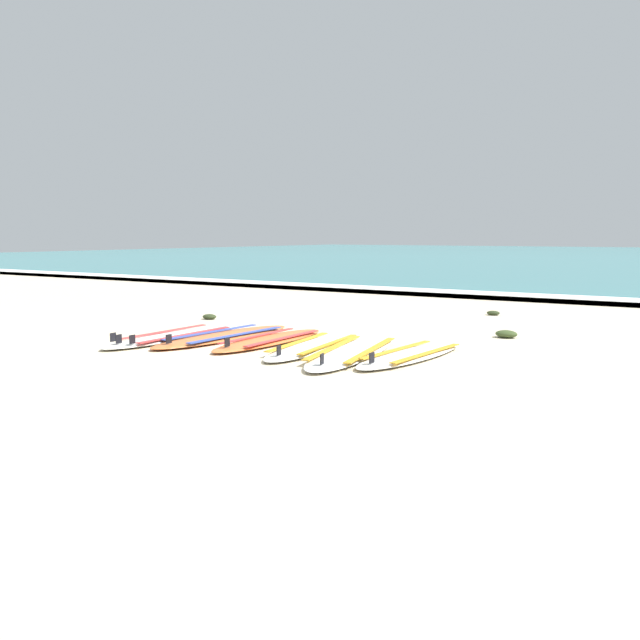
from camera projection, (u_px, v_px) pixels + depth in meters
ground_plane at (273, 345)px, 8.54m from camera, size 80.00×80.00×0.00m
wave_foam_strip at (478, 295)px, 15.00m from camera, size 80.00×0.95×0.11m
surfboard_0 at (174, 336)px, 9.07m from camera, size 0.65×2.46×0.18m
surfboard_1 at (224, 336)px, 9.07m from camera, size 0.75×2.55×0.18m
surfboard_2 at (270, 340)px, 8.75m from camera, size 0.58×2.24×0.18m
surfboard_3 at (313, 346)px, 8.26m from camera, size 0.88×2.36×0.18m
surfboard_4 at (352, 352)px, 7.87m from camera, size 1.15×2.65×0.18m
surfboard_5 at (411, 355)px, 7.67m from camera, size 0.71×2.20×0.18m
seaweed_clump_near_shoreline at (209, 317)px, 11.15m from camera, size 0.25×0.20×0.09m
seaweed_clump_mid_sand at (506, 334)px, 9.16m from camera, size 0.30×0.24×0.10m
seaweed_clump_by_the_boards at (493, 313)px, 11.71m from camera, size 0.22×0.18×0.08m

